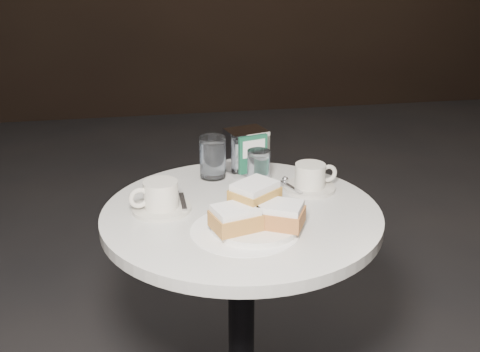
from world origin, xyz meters
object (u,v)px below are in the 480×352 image
coffee_cup_right (310,179)px  napkin_dispenser (246,151)px  beignet_plate (256,214)px  coffee_cup_left (160,198)px  water_glass_left (213,158)px  water_glass_right (258,168)px  cafe_table (241,279)px

coffee_cup_right → napkin_dispenser: bearing=128.0°
beignet_plate → coffee_cup_right: beignet_plate is taller
coffee_cup_right → beignet_plate: bearing=-137.6°
beignet_plate → coffee_cup_left: 0.26m
beignet_plate → coffee_cup_left: beignet_plate is taller
coffee_cup_left → water_glass_left: size_ratio=1.53×
water_glass_left → napkin_dispenser: napkin_dispenser is taller
coffee_cup_right → water_glass_right: (-0.13, 0.05, 0.02)m
cafe_table → water_glass_right: bearing=64.1°
coffee_cup_right → water_glass_left: (-0.25, 0.14, 0.03)m
cafe_table → coffee_cup_left: size_ratio=4.08×
coffee_cup_right → napkin_dispenser: 0.22m
beignet_plate → water_glass_left: 0.35m
coffee_cup_left → coffee_cup_right: (0.40, 0.06, -0.00)m
water_glass_right → water_glass_left: bearing=144.9°
cafe_table → beignet_plate: bearing=-81.1°
coffee_cup_right → water_glass_left: 0.28m
water_glass_left → water_glass_right: water_glass_left is taller
beignet_plate → coffee_cup_right: (0.19, 0.21, -0.01)m
coffee_cup_right → water_glass_left: water_glass_left is taller
beignet_plate → coffee_cup_left: (-0.21, 0.14, -0.00)m
cafe_table → coffee_cup_left: bearing=169.4°
beignet_plate → coffee_cup_right: bearing=47.1°
coffee_cup_right → coffee_cup_left: bearing=-175.8°
coffee_cup_left → water_glass_right: size_ratio=1.82×
coffee_cup_right → water_glass_right: bearing=152.7°
cafe_table → coffee_cup_left: (-0.20, 0.04, 0.23)m
napkin_dispenser → cafe_table: bearing=-118.9°
napkin_dispenser → coffee_cup_right: bearing=-63.0°
water_glass_right → beignet_plate: bearing=-102.8°
water_glass_left → coffee_cup_right: bearing=-28.8°
beignet_plate → water_glass_right: size_ratio=2.32×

